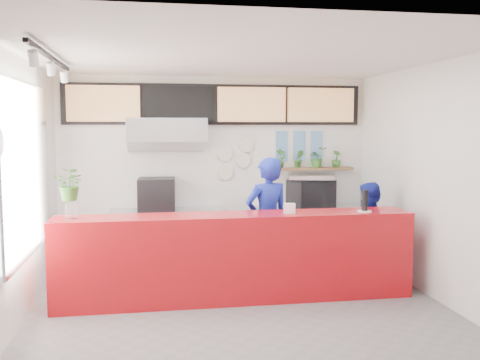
# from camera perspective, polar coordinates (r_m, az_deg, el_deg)

# --- Properties ---
(floor) EXTENTS (5.00, 5.00, 0.00)m
(floor) POSITION_cam_1_polar(r_m,az_deg,el_deg) (6.61, 0.15, -13.68)
(floor) COLOR slate
(floor) RESTS_ON ground
(ceiling) EXTENTS (5.00, 5.00, 0.00)m
(ceiling) POSITION_cam_1_polar(r_m,az_deg,el_deg) (6.29, 0.16, 13.08)
(ceiling) COLOR silver
(wall_back) EXTENTS (5.00, 0.00, 5.00)m
(wall_back) POSITION_cam_1_polar(r_m,az_deg,el_deg) (8.74, -2.60, 1.13)
(wall_back) COLOR white
(wall_back) RESTS_ON ground
(wall_left) EXTENTS (0.00, 5.00, 5.00)m
(wall_left) POSITION_cam_1_polar(r_m,az_deg,el_deg) (6.35, -22.68, -0.99)
(wall_left) COLOR white
(wall_left) RESTS_ON ground
(wall_right) EXTENTS (0.00, 5.00, 5.00)m
(wall_right) POSITION_cam_1_polar(r_m,az_deg,el_deg) (7.13, 20.38, -0.23)
(wall_right) COLOR white
(wall_right) RESTS_ON ground
(service_counter) EXTENTS (4.50, 0.60, 1.10)m
(service_counter) POSITION_cam_1_polar(r_m,az_deg,el_deg) (6.83, -0.42, -8.22)
(service_counter) COLOR #AB0C12
(service_counter) RESTS_ON ground
(cream_band) EXTENTS (5.00, 0.02, 0.80)m
(cream_band) POSITION_cam_1_polar(r_m,az_deg,el_deg) (8.71, -2.62, 8.36)
(cream_band) COLOR beige
(cream_band) RESTS_ON wall_back
(prep_bench) EXTENTS (1.80, 0.60, 0.90)m
(prep_bench) POSITION_cam_1_polar(r_m,az_deg,el_deg) (8.53, -7.70, -6.15)
(prep_bench) COLOR #B2B5BA
(prep_bench) RESTS_ON ground
(panini_oven) EXTENTS (0.59, 0.59, 0.50)m
(panini_oven) POSITION_cam_1_polar(r_m,az_deg,el_deg) (8.41, -8.88, -1.50)
(panini_oven) COLOR black
(panini_oven) RESTS_ON prep_bench
(extraction_hood) EXTENTS (1.20, 0.70, 0.35)m
(extraction_hood) POSITION_cam_1_polar(r_m,az_deg,el_deg) (8.30, -7.84, 5.34)
(extraction_hood) COLOR #B2B5BA
(extraction_hood) RESTS_ON ceiling
(hood_lip) EXTENTS (1.20, 0.69, 0.31)m
(hood_lip) POSITION_cam_1_polar(r_m,az_deg,el_deg) (8.30, -7.82, 3.96)
(hood_lip) COLOR #B2B5BA
(hood_lip) RESTS_ON ceiling
(right_bench) EXTENTS (1.80, 0.60, 0.90)m
(right_bench) POSITION_cam_1_polar(r_m,az_deg,el_deg) (8.90, 7.35, -5.66)
(right_bench) COLOR #B2B5BA
(right_bench) RESTS_ON ground
(espresso_machine) EXTENTS (0.78, 0.65, 0.43)m
(espresso_machine) POSITION_cam_1_polar(r_m,az_deg,el_deg) (8.80, 7.57, -1.40)
(espresso_machine) COLOR black
(espresso_machine) RESTS_ON right_bench
(espresso_tray) EXTENTS (0.83, 0.67, 0.07)m
(espresso_tray) POSITION_cam_1_polar(r_m,az_deg,el_deg) (8.77, 7.60, 0.34)
(espresso_tray) COLOR #B7BABF
(espresso_tray) RESTS_ON espresso_machine
(herb_shelf) EXTENTS (1.40, 0.18, 0.04)m
(herb_shelf) POSITION_cam_1_polar(r_m,az_deg,el_deg) (8.97, 7.68, 1.21)
(herb_shelf) COLOR brown
(herb_shelf) RESTS_ON wall_back
(menu_board_far_left) EXTENTS (1.10, 0.10, 0.55)m
(menu_board_far_left) POSITION_cam_1_polar(r_m,az_deg,el_deg) (8.56, -14.35, 7.90)
(menu_board_far_left) COLOR tan
(menu_board_far_left) RESTS_ON wall_back
(menu_board_mid_left) EXTENTS (1.10, 0.10, 0.55)m
(menu_board_mid_left) POSITION_cam_1_polar(r_m,az_deg,el_deg) (8.55, -6.50, 8.05)
(menu_board_mid_left) COLOR black
(menu_board_mid_left) RESTS_ON wall_back
(menu_board_mid_right) EXTENTS (1.10, 0.10, 0.55)m
(menu_board_mid_right) POSITION_cam_1_polar(r_m,az_deg,el_deg) (8.69, 1.24, 8.04)
(menu_board_mid_right) COLOR tan
(menu_board_mid_right) RESTS_ON wall_back
(menu_board_far_right) EXTENTS (1.10, 0.10, 0.55)m
(menu_board_far_right) POSITION_cam_1_polar(r_m,az_deg,el_deg) (8.97, 8.60, 7.90)
(menu_board_far_right) COLOR tan
(menu_board_far_right) RESTS_ON wall_back
(soffit) EXTENTS (4.80, 0.04, 0.65)m
(soffit) POSITION_cam_1_polar(r_m,az_deg,el_deg) (8.68, -2.60, 8.04)
(soffit) COLOR black
(soffit) RESTS_ON wall_back
(window_pane) EXTENTS (0.04, 2.20, 1.90)m
(window_pane) POSITION_cam_1_polar(r_m,az_deg,el_deg) (6.62, -21.90, 1.03)
(window_pane) COLOR silver
(window_pane) RESTS_ON wall_left
(window_frame) EXTENTS (0.03, 2.30, 2.00)m
(window_frame) POSITION_cam_1_polar(r_m,az_deg,el_deg) (6.61, -21.73, 1.03)
(window_frame) COLOR #B2B5BA
(window_frame) RESTS_ON wall_left
(track_rail) EXTENTS (0.05, 2.40, 0.04)m
(track_rail) POSITION_cam_1_polar(r_m,az_deg,el_deg) (6.28, -19.55, 12.22)
(track_rail) COLOR black
(track_rail) RESTS_ON ceiling
(dec_plate_a) EXTENTS (0.24, 0.03, 0.24)m
(dec_plate_a) POSITION_cam_1_polar(r_m,az_deg,el_deg) (8.71, -1.60, 2.77)
(dec_plate_a) COLOR silver
(dec_plate_a) RESTS_ON wall_back
(dec_plate_b) EXTENTS (0.24, 0.03, 0.24)m
(dec_plate_b) POSITION_cam_1_polar(r_m,az_deg,el_deg) (8.76, 0.34, 2.13)
(dec_plate_b) COLOR silver
(dec_plate_b) RESTS_ON wall_back
(dec_plate_c) EXTENTS (0.24, 0.03, 0.24)m
(dec_plate_c) POSITION_cam_1_polar(r_m,az_deg,el_deg) (8.73, -1.60, 0.80)
(dec_plate_c) COLOR silver
(dec_plate_c) RESTS_ON wall_back
(dec_plate_d) EXTENTS (0.24, 0.03, 0.24)m
(dec_plate_d) POSITION_cam_1_polar(r_m,az_deg,el_deg) (8.76, 0.67, 3.77)
(dec_plate_d) COLOR silver
(dec_plate_d) RESTS_ON wall_back
(photo_frame_a) EXTENTS (0.20, 0.02, 0.25)m
(photo_frame_a) POSITION_cam_1_polar(r_m,az_deg,el_deg) (8.89, 4.48, 4.43)
(photo_frame_a) COLOR #598CBF
(photo_frame_a) RESTS_ON wall_back
(photo_frame_b) EXTENTS (0.20, 0.02, 0.25)m
(photo_frame_b) POSITION_cam_1_polar(r_m,az_deg,el_deg) (8.97, 6.34, 4.42)
(photo_frame_b) COLOR #598CBF
(photo_frame_b) RESTS_ON wall_back
(photo_frame_c) EXTENTS (0.20, 0.02, 0.25)m
(photo_frame_c) POSITION_cam_1_polar(r_m,az_deg,el_deg) (9.05, 8.17, 4.41)
(photo_frame_c) COLOR #598CBF
(photo_frame_c) RESTS_ON wall_back
(photo_frame_d) EXTENTS (0.20, 0.02, 0.25)m
(photo_frame_d) POSITION_cam_1_polar(r_m,az_deg,el_deg) (8.90, 4.46, 2.82)
(photo_frame_d) COLOR #598CBF
(photo_frame_d) RESTS_ON wall_back
(photo_frame_e) EXTENTS (0.20, 0.02, 0.25)m
(photo_frame_e) POSITION_cam_1_polar(r_m,az_deg,el_deg) (8.98, 6.32, 2.82)
(photo_frame_e) COLOR #598CBF
(photo_frame_e) RESTS_ON wall_back
(photo_frame_f) EXTENTS (0.20, 0.02, 0.25)m
(photo_frame_f) POSITION_cam_1_polar(r_m,az_deg,el_deg) (9.06, 8.15, 2.83)
(photo_frame_f) COLOR #598CBF
(photo_frame_f) RESTS_ON wall_back
(staff_center) EXTENTS (0.74, 0.58, 1.78)m
(staff_center) POSITION_cam_1_polar(r_m,az_deg,el_deg) (7.40, 2.93, -4.46)
(staff_center) COLOR navy
(staff_center) RESTS_ON ground
(staff_right) EXTENTS (0.87, 0.85, 1.41)m
(staff_right) POSITION_cam_1_polar(r_m,az_deg,el_deg) (7.85, 13.44, -5.38)
(staff_right) COLOR navy
(staff_right) RESTS_ON ground
(herb_a) EXTENTS (0.20, 0.16, 0.32)m
(herb_a) POSITION_cam_1_polar(r_m,az_deg,el_deg) (8.82, 4.39, 2.35)
(herb_a) COLOR #306824
(herb_a) RESTS_ON herb_shelf
(herb_b) EXTENTS (0.18, 0.15, 0.30)m
(herb_b) POSITION_cam_1_polar(r_m,az_deg,el_deg) (8.90, 6.28, 2.27)
(herb_b) COLOR #306824
(herb_b) RESTS_ON herb_shelf
(herb_c) EXTENTS (0.35, 0.31, 0.34)m
(herb_c) POSITION_cam_1_polar(r_m,az_deg,el_deg) (8.99, 8.22, 2.41)
(herb_c) COLOR #306824
(herb_c) RESTS_ON herb_shelf
(herb_d) EXTENTS (0.20, 0.19, 0.28)m
(herb_d) POSITION_cam_1_polar(r_m,az_deg,el_deg) (9.10, 10.24, 2.25)
(herb_d) COLOR #306824
(herb_d) RESTS_ON herb_shelf
(glass_vase) EXTENTS (0.17, 0.17, 0.19)m
(glass_vase) POSITION_cam_1_polar(r_m,az_deg,el_deg) (6.67, -17.53, -3.18)
(glass_vase) COLOR white
(glass_vase) RESTS_ON service_counter
(basil_vase) EXTENTS (0.44, 0.42, 0.39)m
(basil_vase) POSITION_cam_1_polar(r_m,az_deg,el_deg) (6.63, -17.61, -0.42)
(basil_vase) COLOR #306824
(basil_vase) RESTS_ON glass_vase
(napkin_holder) EXTENTS (0.15, 0.11, 0.13)m
(napkin_holder) POSITION_cam_1_polar(r_m,az_deg,el_deg) (6.80, 5.29, -3.03)
(napkin_holder) COLOR white
(napkin_holder) RESTS_ON service_counter
(white_plate) EXTENTS (0.23, 0.23, 0.01)m
(white_plate) POSITION_cam_1_polar(r_m,az_deg,el_deg) (7.08, 13.15, -3.27)
(white_plate) COLOR white
(white_plate) RESTS_ON service_counter
(pepper_mill) EXTENTS (0.09, 0.09, 0.27)m
(pepper_mill) POSITION_cam_1_polar(r_m,az_deg,el_deg) (7.06, 13.17, -2.12)
(pepper_mill) COLOR black
(pepper_mill) RESTS_ON white_plate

